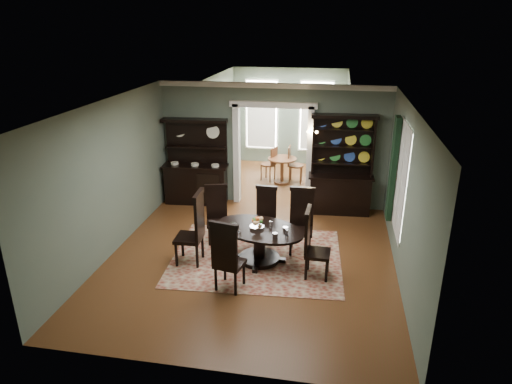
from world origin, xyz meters
TOP-DOWN VIEW (x-y plane):
  - room at (0.00, 0.04)m, footprint 5.51×6.01m
  - parlor at (0.00, 5.53)m, footprint 3.51×3.50m
  - doorway_trim at (0.00, 3.00)m, footprint 2.08×0.25m
  - right_window at (2.69, 0.93)m, footprint 0.15×1.47m
  - wall_sconce at (0.95, 2.85)m, footprint 0.27×0.21m
  - rug at (0.11, 0.14)m, footprint 3.41×2.84m
  - dining_table at (0.18, 0.02)m, footprint 2.08×2.08m
  - centerpiece at (0.14, -0.00)m, footprint 1.37×0.88m
  - chair_far_left at (-0.84, 0.75)m, footprint 0.54×0.53m
  - chair_far_mid at (0.16, 0.93)m, footprint 0.46×0.44m
  - chair_far_right at (0.92, 0.62)m, footprint 0.51×0.48m
  - chair_end_left at (-1.00, -0.26)m, footprint 0.52×0.56m
  - chair_end_right at (1.19, -0.35)m, footprint 0.47×0.50m
  - chair_near at (-0.18, -1.11)m, footprint 0.57×0.55m
  - sideboard at (-1.89, 2.75)m, footprint 1.65×0.68m
  - welsh_dresser at (1.67, 2.74)m, footprint 1.54×0.64m
  - parlor_table at (0.06, 4.52)m, footprint 0.80×0.80m
  - parlor_chair_left at (-0.30, 4.69)m, footprint 0.46×0.45m
  - parlor_chair_right at (0.36, 4.67)m, footprint 0.44×0.44m

SIDE VIEW (x-z plane):
  - rug at x=0.11m, z-range 0.00..0.01m
  - parlor_table at x=0.06m, z-range 0.11..0.85m
  - dining_table at x=0.18m, z-range 0.14..0.83m
  - parlor_chair_left at x=-0.30m, z-range 0.03..1.03m
  - parlor_chair_right at x=0.36m, z-range 0.04..1.08m
  - chair_far_mid at x=0.16m, z-range 0.03..1.22m
  - chair_far_left at x=-0.84m, z-range 0.03..1.24m
  - chair_end_right at x=1.19m, z-range 0.03..1.34m
  - chair_far_right at x=0.92m, z-range 0.03..1.35m
  - chair_near at x=-0.18m, z-range 0.03..1.36m
  - sideboard at x=-1.89m, z-range -0.32..1.80m
  - chair_end_left at x=-1.00m, z-range 0.04..1.48m
  - centerpiece at x=0.14m, z-range 0.65..0.87m
  - welsh_dresser at x=1.67m, z-range -0.33..2.03m
  - parlor at x=0.00m, z-range 0.01..3.02m
  - room at x=0.00m, z-range 0.07..3.08m
  - right_window at x=2.69m, z-range 0.54..2.66m
  - doorway_trim at x=0.00m, z-range 0.33..2.90m
  - wall_sconce at x=0.95m, z-range 1.79..1.99m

